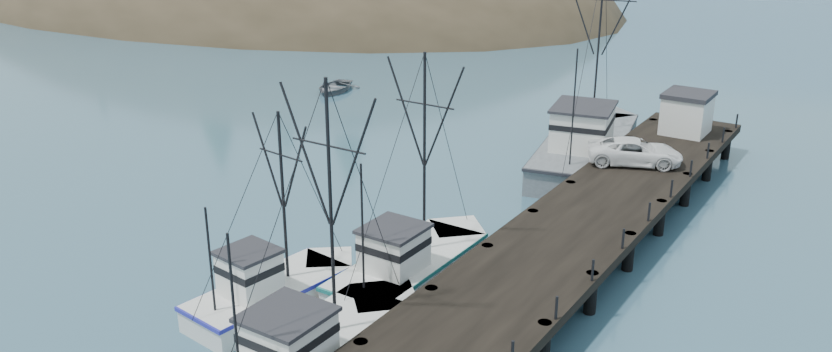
{
  "coord_description": "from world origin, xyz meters",
  "views": [
    {
      "loc": [
        27.33,
        -19.85,
        18.27
      ],
      "look_at": [
        4.24,
        15.9,
        2.5
      ],
      "focal_mm": 35.0,
      "sensor_mm": 36.0,
      "label": 1
    }
  ],
  "objects_px": {
    "trawler_near": "(318,351)",
    "trawler_mid": "(275,291)",
    "work_vessel": "(587,145)",
    "motorboat": "(334,91)",
    "pier": "(580,227)",
    "pier_shed": "(687,112)",
    "trawler_far": "(412,264)",
    "pickup_truck": "(635,152)"
  },
  "relations": [
    {
      "from": "trawler_mid",
      "to": "work_vessel",
      "type": "distance_m",
      "value": 26.62
    },
    {
      "from": "pier_shed",
      "to": "motorboat",
      "type": "height_order",
      "value": "pier_shed"
    },
    {
      "from": "trawler_far",
      "to": "pier_shed",
      "type": "height_order",
      "value": "trawler_far"
    },
    {
      "from": "trawler_far",
      "to": "motorboat",
      "type": "relative_size",
      "value": 2.14
    },
    {
      "from": "trawler_far",
      "to": "trawler_mid",
      "type": "bearing_deg",
      "value": -123.24
    },
    {
      "from": "work_vessel",
      "to": "pier_shed",
      "type": "bearing_deg",
      "value": 36.38
    },
    {
      "from": "pier_shed",
      "to": "pickup_truck",
      "type": "bearing_deg",
      "value": -95.65
    },
    {
      "from": "trawler_near",
      "to": "trawler_far",
      "type": "bearing_deg",
      "value": 97.13
    },
    {
      "from": "trawler_near",
      "to": "motorboat",
      "type": "distance_m",
      "value": 44.18
    },
    {
      "from": "motorboat",
      "to": "pier_shed",
      "type": "bearing_deg",
      "value": -18.12
    },
    {
      "from": "trawler_far",
      "to": "work_vessel",
      "type": "relative_size",
      "value": 0.66
    },
    {
      "from": "pier",
      "to": "trawler_mid",
      "type": "height_order",
      "value": "trawler_mid"
    },
    {
      "from": "trawler_far",
      "to": "motorboat",
      "type": "distance_m",
      "value": 37.16
    },
    {
      "from": "work_vessel",
      "to": "motorboat",
      "type": "bearing_deg",
      "value": 167.16
    },
    {
      "from": "trawler_mid",
      "to": "trawler_far",
      "type": "xyz_separation_m",
      "value": [
        3.7,
        5.65,
        0.0
      ]
    },
    {
      "from": "work_vessel",
      "to": "trawler_mid",
      "type": "bearing_deg",
      "value": -99.34
    },
    {
      "from": "trawler_near",
      "to": "pier_shed",
      "type": "distance_m",
      "value": 33.4
    },
    {
      "from": "trawler_mid",
      "to": "pickup_truck",
      "type": "xyz_separation_m",
      "value": [
        8.88,
        22.17,
        1.96
      ]
    },
    {
      "from": "trawler_mid",
      "to": "motorboat",
      "type": "height_order",
      "value": "trawler_mid"
    },
    {
      "from": "pier_shed",
      "to": "motorboat",
      "type": "relative_size",
      "value": 0.61
    },
    {
      "from": "pier",
      "to": "pier_shed",
      "type": "bearing_deg",
      "value": 89.42
    },
    {
      "from": "trawler_near",
      "to": "work_vessel",
      "type": "height_order",
      "value": "work_vessel"
    },
    {
      "from": "work_vessel",
      "to": "motorboat",
      "type": "relative_size",
      "value": 3.24
    },
    {
      "from": "trawler_near",
      "to": "work_vessel",
      "type": "relative_size",
      "value": 0.7
    },
    {
      "from": "trawler_mid",
      "to": "pickup_truck",
      "type": "relative_size",
      "value": 1.68
    },
    {
      "from": "work_vessel",
      "to": "pickup_truck",
      "type": "xyz_separation_m",
      "value": [
        4.56,
        -4.1,
        1.55
      ]
    },
    {
      "from": "trawler_far",
      "to": "work_vessel",
      "type": "xyz_separation_m",
      "value": [
        0.62,
        20.62,
        0.41
      ]
    },
    {
      "from": "trawler_near",
      "to": "trawler_mid",
      "type": "distance_m",
      "value": 5.47
    },
    {
      "from": "trawler_mid",
      "to": "motorboat",
      "type": "relative_size",
      "value": 1.77
    },
    {
      "from": "pier",
      "to": "motorboat",
      "type": "relative_size",
      "value": 8.36
    },
    {
      "from": "trawler_near",
      "to": "motorboat",
      "type": "xyz_separation_m",
      "value": [
        -26.92,
        35.02,
        -0.82
      ]
    },
    {
      "from": "trawler_mid",
      "to": "trawler_far",
      "type": "relative_size",
      "value": 0.83
    },
    {
      "from": "pier",
      "to": "work_vessel",
      "type": "height_order",
      "value": "work_vessel"
    },
    {
      "from": "pier",
      "to": "trawler_near",
      "type": "bearing_deg",
      "value": -107.63
    },
    {
      "from": "pier",
      "to": "trawler_far",
      "type": "height_order",
      "value": "trawler_far"
    },
    {
      "from": "pier",
      "to": "work_vessel",
      "type": "relative_size",
      "value": 2.58
    },
    {
      "from": "trawler_near",
      "to": "motorboat",
      "type": "bearing_deg",
      "value": 127.54
    },
    {
      "from": "work_vessel",
      "to": "trawler_near",
      "type": "bearing_deg",
      "value": -89.16
    },
    {
      "from": "pier",
      "to": "work_vessel",
      "type": "xyz_separation_m",
      "value": [
        -5.17,
        14.05,
        -0.46
      ]
    },
    {
      "from": "pier",
      "to": "pier_shed",
      "type": "height_order",
      "value": "pier_shed"
    },
    {
      "from": "pickup_truck",
      "to": "work_vessel",
      "type": "bearing_deg",
      "value": 25.0
    },
    {
      "from": "trawler_far",
      "to": "pickup_truck",
      "type": "height_order",
      "value": "trawler_far"
    }
  ]
}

